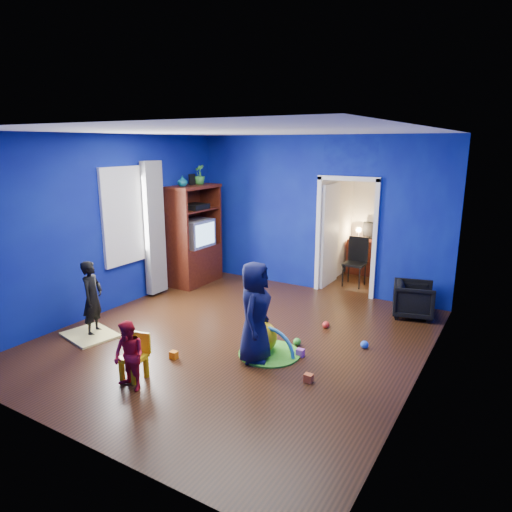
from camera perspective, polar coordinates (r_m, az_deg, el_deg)
The scene contains 34 objects.
floor at distance 6.72m, azimuth -2.38°, elevation -10.22°, with size 5.00×5.50×0.01m, color black.
ceiling at distance 6.13m, azimuth -2.66°, elevation 15.33°, with size 5.00×5.50×0.01m, color white.
wall_back at distance 8.66m, azimuth 7.59°, elevation 5.18°, with size 5.00×0.02×2.90m, color navy.
wall_front at distance 4.33m, azimuth -23.04°, elevation -4.69°, with size 5.00×0.02×2.90m, color navy.
wall_left at distance 7.90m, azimuth -17.87°, elevation 3.80°, with size 0.02×5.50×2.90m, color navy.
wall_right at distance 5.35m, azimuth 20.46°, elevation -1.02°, with size 0.02×5.50×2.90m, color navy.
alcove at distance 9.29m, azimuth 13.11°, elevation 4.29°, with size 1.00×1.75×2.50m, color silver, non-canonical shape.
armchair at distance 7.84m, azimuth 19.09°, elevation -5.16°, with size 0.61×0.63×0.57m, color black.
child_black at distance 7.08m, azimuth -19.77°, elevation -4.96°, with size 0.40×0.27×1.11m, color black.
child_navy at distance 5.84m, azimuth -0.13°, elevation -7.01°, with size 0.65×0.42×1.32m, color #10123D.
toddler_red at distance 5.46m, azimuth -15.59°, elevation -11.97°, with size 0.40×0.31×0.82m, color red.
vase at distance 8.74m, azimuth -9.18°, elevation 9.23°, with size 0.19×0.19×0.20m, color #0C5B67.
potted_plant at distance 9.14m, azimuth -7.08°, elevation 10.08°, with size 0.21×0.21×0.38m, color #348630.
tv_armoire at distance 9.12m, azimuth -7.71°, elevation 2.62°, with size 0.58×1.14×1.96m, color #41100A.
crt_tv at distance 9.09m, azimuth -7.52°, elevation 2.85°, with size 0.46×0.70×0.54m, color silver.
yellow_blanket at distance 7.21m, azimuth -20.03°, elevation -9.24°, with size 0.75×0.60×0.03m, color #F2E07A.
hopper_ball at distance 6.24m, azimuth 0.68°, elevation -10.07°, with size 0.43×0.43×0.43m, color yellow.
kid_chair at distance 5.75m, azimuth -15.08°, elevation -12.32°, with size 0.28×0.28×0.50m, color yellow.
play_mat at distance 6.25m, azimuth 1.69°, elevation -12.06°, with size 0.83×0.83×0.02m, color green.
toy_arch at distance 6.25m, azimuth 1.69°, elevation -11.98°, with size 0.75×0.75×0.05m, color #3F8CD8.
window_left at distance 8.11m, azimuth -16.00°, elevation 4.89°, with size 0.03×0.95×1.55m, color white.
curtain at distance 8.46m, azimuth -12.63°, elevation 3.39°, with size 0.14×0.42×2.40m, color slate.
doorway at distance 8.51m, azimuth 11.20°, elevation 2.15°, with size 1.16×0.10×2.10m, color white.
study_desk at distance 10.06m, azimuth 13.97°, elevation -0.13°, with size 0.88×0.44×0.75m, color #3D140A.
desk_monitor at distance 10.06m, azimuth 14.36°, elevation 3.19°, with size 0.40×0.05×0.32m, color black.
desk_lamp at distance 10.09m, azimuth 12.73°, elevation 3.20°, with size 0.14×0.14×0.14m, color #FFD88C.
folding_chair at distance 9.15m, azimuth 12.21°, elevation -0.87°, with size 0.40×0.40×0.92m, color black.
book_shelf at distance 9.91m, azimuth 14.72°, elevation 9.27°, with size 0.88×0.24×0.04m, color white.
toy_0 at distance 5.61m, azimuth 6.58°, elevation -14.91°, with size 0.10×0.08×0.10m, color orange.
toy_1 at distance 6.57m, azimuth 13.41°, elevation -10.69°, with size 0.11×0.11×0.11m, color blue.
toy_2 at distance 6.21m, azimuth -10.24°, elevation -12.07°, with size 0.10×0.08×0.10m, color orange.
toy_3 at distance 6.50m, azimuth 5.16°, elevation -10.60°, with size 0.11×0.11×0.11m, color green.
toy_4 at distance 6.20m, azimuth 5.55°, elevation -11.94°, with size 0.10×0.08×0.10m, color #D24FCE.
toy_5 at distance 7.12m, azimuth 8.74°, elevation -8.46°, with size 0.11×0.11×0.11m, color red.
Camera 1 is at (3.38, -5.11, 2.75)m, focal length 32.00 mm.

